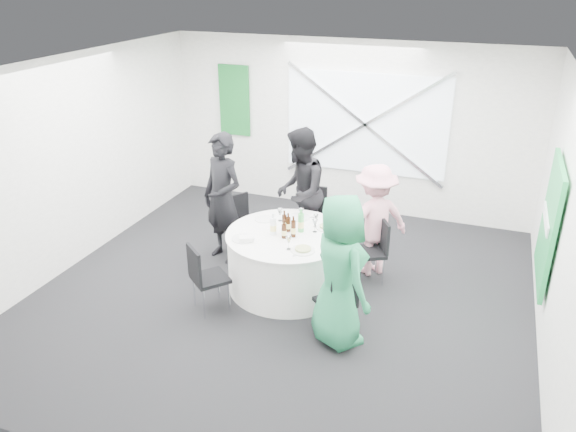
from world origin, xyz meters
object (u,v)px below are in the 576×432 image
(person_man_back_left, at_px, (223,198))
(clear_water_bottle, at_px, (273,226))
(green_water_bottle, at_px, (301,223))
(chair_back, at_px, (310,214))
(person_woman_green, at_px, (340,272))
(person_man_back, at_px, (300,192))
(person_woman_pink, at_px, (374,220))
(chair_back_left, at_px, (241,219))
(banquet_table, at_px, (288,260))
(chair_back_right, at_px, (375,246))
(chair_front_right, at_px, (339,299))
(chair_front_left, at_px, (204,274))

(person_man_back_left, relative_size, clear_water_bottle, 6.39)
(person_man_back_left, relative_size, green_water_bottle, 6.00)
(chair_back, distance_m, person_woman_green, 2.19)
(person_man_back, xyz_separation_m, person_woman_green, (1.11, -1.89, -0.05))
(person_woman_pink, bearing_deg, chair_back_left, -38.77)
(person_man_back, height_order, person_woman_green, person_man_back)
(chair_back, bearing_deg, person_woman_pink, -21.08)
(person_man_back, distance_m, green_water_bottle, 0.97)
(chair_back, relative_size, green_water_bottle, 3.15)
(banquet_table, distance_m, green_water_bottle, 0.53)
(green_water_bottle, relative_size, clear_water_bottle, 1.06)
(chair_back_right, relative_size, person_man_back_left, 0.47)
(chair_front_right, height_order, chair_front_left, chair_front_left)
(person_woman_green, xyz_separation_m, green_water_bottle, (-0.77, 0.98, 0.02))
(person_man_back, bearing_deg, person_woman_pink, 65.96)
(person_man_back, xyz_separation_m, clear_water_bottle, (0.04, -1.11, -0.04))
(clear_water_bottle, bearing_deg, person_man_back, 92.00)
(person_man_back_left, relative_size, person_woman_pink, 1.19)
(chair_back_left, relative_size, clear_water_bottle, 2.94)
(chair_front_right, xyz_separation_m, clear_water_bottle, (-1.06, 0.73, 0.39))
(green_water_bottle, bearing_deg, person_woman_pink, 39.50)
(chair_back, bearing_deg, chair_front_left, -112.25)
(chair_back, height_order, chair_back_right, chair_back)
(clear_water_bottle, bearing_deg, green_water_bottle, 33.87)
(chair_back_right, height_order, person_man_back_left, person_man_back_left)
(chair_back_left, height_order, person_man_back, person_man_back)
(chair_front_left, xyz_separation_m, person_woman_green, (1.64, 0.00, 0.36))
(chair_front_left, xyz_separation_m, person_man_back_left, (-0.38, 1.30, 0.41))
(banquet_table, height_order, chair_back, chair_back)
(chair_back_left, distance_m, green_water_bottle, 1.34)
(person_woman_green, bearing_deg, chair_front_left, 43.78)
(chair_back_left, height_order, clear_water_bottle, clear_water_bottle)
(chair_back, distance_m, chair_front_left, 2.06)
(person_woman_pink, distance_m, green_water_bottle, 1.03)
(banquet_table, height_order, person_woman_pink, person_woman_pink)
(person_man_back, height_order, clear_water_bottle, person_man_back)
(chair_back_right, relative_size, person_woman_green, 0.50)
(person_man_back_left, height_order, person_woman_pink, person_man_back_left)
(person_man_back, bearing_deg, chair_back, 102.03)
(person_man_back_left, bearing_deg, chair_front_left, -52.31)
(chair_back_right, bearing_deg, chair_back_left, -124.02)
(person_woman_green, bearing_deg, banquet_table, -0.00)
(person_man_back_left, xyz_separation_m, green_water_bottle, (1.24, -0.32, -0.03))
(banquet_table, xyz_separation_m, chair_front_right, (0.89, -0.81, 0.10))
(chair_front_left, bearing_deg, clear_water_bottle, -85.79)
(chair_front_left, distance_m, person_man_back_left, 1.42)
(person_man_back_left, height_order, clear_water_bottle, person_man_back_left)
(banquet_table, relative_size, person_woman_green, 0.91)
(chair_front_left, height_order, clear_water_bottle, clear_water_bottle)
(person_woman_pink, height_order, person_woman_green, person_woman_green)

